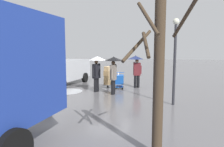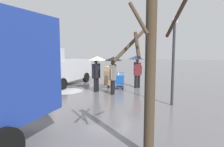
{
  "view_description": "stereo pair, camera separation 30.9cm",
  "coord_description": "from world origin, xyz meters",
  "views": [
    {
      "loc": [
        -4.1,
        11.87,
        2.48
      ],
      "look_at": [
        -0.26,
        0.26,
        1.05
      ],
      "focal_mm": 32.17,
      "sensor_mm": 36.0,
      "label": 1
    },
    {
      "loc": [
        -4.39,
        11.77,
        2.48
      ],
      "look_at": [
        -0.26,
        0.26,
        1.05
      ],
      "focal_mm": 32.17,
      "sensor_mm": 36.0,
      "label": 2
    }
  ],
  "objects": [
    {
      "name": "street_lamp",
      "position": [
        -3.95,
        2.52,
        2.37
      ],
      "size": [
        0.28,
        0.28,
        3.86
      ],
      "color": "#2D2D33",
      "rests_on": "ground"
    },
    {
      "name": "pedestrian_pink_side",
      "position": [
        0.47,
        0.9,
        1.58
      ],
      "size": [
        1.04,
        1.04,
        2.15
      ],
      "color": "black",
      "rests_on": "ground"
    },
    {
      "name": "hand_dolly_boxes",
      "position": [
        0.24,
        -0.43,
        0.78
      ],
      "size": [
        0.68,
        0.81,
        1.41
      ],
      "color": "#515156",
      "rests_on": "ground"
    },
    {
      "name": "pedestrian_white_side",
      "position": [
        -1.48,
        -1.11,
        1.57
      ],
      "size": [
        1.04,
        1.04,
        2.15
      ],
      "color": "black",
      "rests_on": "ground"
    },
    {
      "name": "ground_plane",
      "position": [
        0.0,
        0.0,
        0.0
      ],
      "size": [
        90.0,
        90.0,
        0.0
      ],
      "primitive_type": "plane",
      "color": "slate"
    },
    {
      "name": "cargo_van_parked_right",
      "position": [
        3.75,
        -0.29,
        1.18
      ],
      "size": [
        2.2,
        5.34,
        2.6
      ],
      "color": "#B7BABF",
      "rests_on": "ground"
    },
    {
      "name": "pedestrian_black_side",
      "position": [
        -0.67,
        1.23,
        1.58
      ],
      "size": [
        1.04,
        1.04,
        2.15
      ],
      "color": "black",
      "rests_on": "ground"
    },
    {
      "name": "bare_tree_near",
      "position": [
        -3.68,
        7.29,
        1.92
      ],
      "size": [
        1.56,
        1.32,
        3.56
      ],
      "color": "#423323",
      "rests_on": "ground"
    },
    {
      "name": "slush_patch_mid_street",
      "position": [
        4.16,
        2.52,
        0.0
      ],
      "size": [
        2.8,
        2.8,
        0.01
      ],
      "primitive_type": "cylinder",
      "color": "#999BA0",
      "rests_on": "ground"
    },
    {
      "name": "slush_patch_near_cluster",
      "position": [
        3.85,
        0.05,
        0.0
      ],
      "size": [
        1.77,
        1.77,
        0.01
      ],
      "primitive_type": "cylinder",
      "color": "#999BA0",
      "rests_on": "ground"
    },
    {
      "name": "shopping_cart_vendor",
      "position": [
        -0.54,
        -0.44,
        0.57
      ],
      "size": [
        0.72,
        0.92,
        1.04
      ],
      "color": "#1951B2",
      "rests_on": "ground"
    },
    {
      "name": "slush_patch_under_van",
      "position": [
        2.25,
        1.43,
        0.0
      ],
      "size": [
        1.9,
        1.9,
        0.01
      ],
      "primitive_type": "cylinder",
      "color": "silver",
      "rests_on": "ground"
    }
  ]
}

